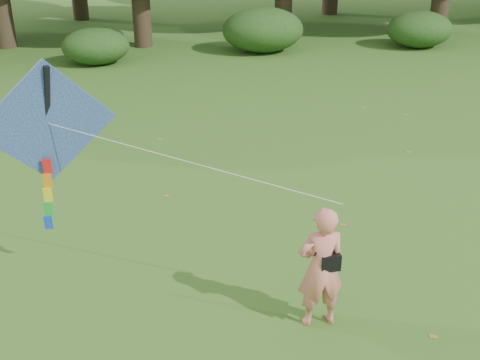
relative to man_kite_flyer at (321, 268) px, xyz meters
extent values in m
plane|color=#265114|center=(0.41, 0.22, -1.00)|extent=(100.00, 100.00, 0.00)
imported|color=#E37E6B|center=(0.00, 0.00, 0.00)|extent=(0.73, 0.49, 2.00)
cube|color=black|center=(0.12, -0.03, 0.12)|extent=(0.30, 0.20, 0.26)
cylinder|color=black|center=(0.00, -0.04, 0.51)|extent=(0.33, 0.14, 0.47)
cube|color=#2667A4|center=(-3.89, 2.29, 1.75)|extent=(2.15, 0.60, 2.17)
cube|color=black|center=(-3.89, 2.32, 1.75)|extent=(0.36, 0.62, 1.95)
cylinder|color=white|center=(-1.82, 1.12, 1.41)|extent=(4.14, 2.35, 0.70)
cube|color=red|center=(-3.99, 2.31, 1.00)|extent=(0.14, 0.06, 0.26)
cube|color=orange|center=(-4.02, 2.31, 0.74)|extent=(0.14, 0.06, 0.26)
cube|color=yellow|center=(-4.05, 2.31, 0.48)|extent=(0.14, 0.06, 0.26)
cube|color=green|center=(-4.08, 2.31, 0.22)|extent=(0.14, 0.06, 0.26)
cube|color=blue|center=(-4.11, 2.31, -0.04)|extent=(0.14, 0.06, 0.26)
cylinder|color=#3A2D1E|center=(-7.59, 21.22, 0.93)|extent=(0.88, 0.88, 3.85)
cylinder|color=#3A2D1E|center=(-1.59, 20.22, 0.58)|extent=(0.80, 0.80, 3.15)
ellipsoid|color=#264919|center=(-3.59, 17.32, -0.29)|extent=(2.66, 2.09, 1.42)
ellipsoid|color=#264919|center=(3.41, 18.12, -0.06)|extent=(3.50, 2.75, 1.88)
ellipsoid|color=#264919|center=(10.41, 17.62, -0.21)|extent=(2.94, 2.31, 1.58)
cube|color=olive|center=(-1.92, 4.87, -0.99)|extent=(0.14, 0.14, 0.01)
cube|color=olive|center=(4.75, 9.96, -0.99)|extent=(0.14, 0.13, 0.01)
cube|color=olive|center=(5.76, 9.02, -0.99)|extent=(0.13, 0.14, 0.01)
cube|color=olive|center=(1.48, 2.85, -0.99)|extent=(0.13, 0.10, 0.01)
cube|color=olive|center=(-1.79, 8.41, -0.99)|extent=(0.12, 0.14, 0.01)
cube|color=olive|center=(4.50, 6.21, -0.99)|extent=(0.12, 0.14, 0.01)
cube|color=olive|center=(1.61, -0.68, -0.99)|extent=(0.14, 0.13, 0.01)
camera|label=1|loc=(-2.66, -7.16, 4.96)|focal=45.00mm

